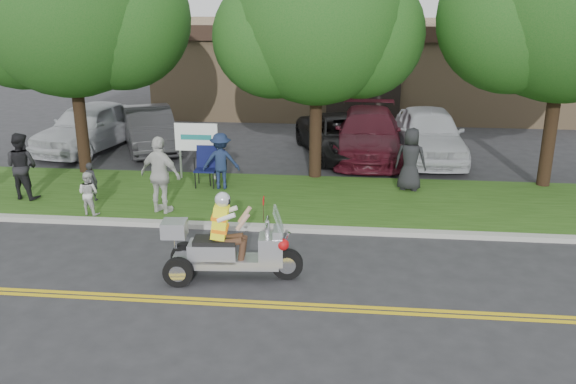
# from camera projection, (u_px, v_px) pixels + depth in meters

# --- Properties ---
(ground) EXTENTS (120.00, 120.00, 0.00)m
(ground) POSITION_uv_depth(u_px,v_px,m) (265.00, 291.00, 11.42)
(ground) COLOR #28282B
(ground) RESTS_ON ground
(centerline_near) EXTENTS (60.00, 0.10, 0.01)m
(centerline_near) POSITION_uv_depth(u_px,v_px,m) (261.00, 306.00, 10.87)
(centerline_near) COLOR gold
(centerline_near) RESTS_ON ground
(centerline_far) EXTENTS (60.00, 0.10, 0.01)m
(centerline_far) POSITION_uv_depth(u_px,v_px,m) (262.00, 302.00, 11.02)
(centerline_far) COLOR gold
(centerline_far) RESTS_ON ground
(curb) EXTENTS (60.00, 0.25, 0.12)m
(curb) POSITION_uv_depth(u_px,v_px,m) (283.00, 228.00, 14.28)
(curb) COLOR #A8A89E
(curb) RESTS_ON ground
(grass_verge) EXTENTS (60.00, 4.00, 0.10)m
(grass_verge) POSITION_uv_depth(u_px,v_px,m) (292.00, 199.00, 16.31)
(grass_verge) COLOR #244612
(grass_verge) RESTS_ON ground
(commercial_building) EXTENTS (18.00, 8.20, 4.00)m
(commercial_building) POSITION_uv_depth(u_px,v_px,m) (363.00, 65.00, 28.50)
(commercial_building) COLOR #9E7F5B
(commercial_building) RESTS_ON ground
(tree_left) EXTENTS (6.62, 5.40, 7.78)m
(tree_left) POSITION_uv_depth(u_px,v_px,m) (71.00, 9.00, 17.14)
(tree_left) COLOR #332114
(tree_left) RESTS_ON ground
(tree_mid) EXTENTS (5.88, 4.80, 7.05)m
(tree_mid) POSITION_uv_depth(u_px,v_px,m) (319.00, 26.00, 16.79)
(tree_mid) COLOR #332114
(tree_mid) RESTS_ON ground
(tree_right) EXTENTS (6.86, 5.60, 8.07)m
(tree_right) POSITION_uv_depth(u_px,v_px,m) (570.00, 4.00, 15.78)
(tree_right) COLOR #332114
(tree_right) RESTS_ON ground
(business_sign) EXTENTS (1.25, 0.06, 1.75)m
(business_sign) POSITION_uv_depth(u_px,v_px,m) (196.00, 140.00, 17.53)
(business_sign) COLOR silver
(business_sign) RESTS_ON ground
(trike_scooter) EXTENTS (2.72, 0.94, 1.78)m
(trike_scooter) POSITION_uv_depth(u_px,v_px,m) (226.00, 249.00, 11.76)
(trike_scooter) COLOR black
(trike_scooter) RESTS_ON ground
(lawn_chair_a) EXTENTS (0.60, 0.62, 1.11)m
(lawn_chair_a) POSITION_uv_depth(u_px,v_px,m) (206.00, 164.00, 17.12)
(lawn_chair_a) COLOR black
(lawn_chair_a) RESTS_ON grass_verge
(lawn_chair_b) EXTENTS (0.61, 0.62, 0.94)m
(lawn_chair_b) POSITION_uv_depth(u_px,v_px,m) (217.00, 165.00, 17.33)
(lawn_chair_b) COLOR black
(lawn_chair_b) RESTS_ON grass_verge
(spectator_adult_mid) EXTENTS (0.97, 0.82, 1.77)m
(spectator_adult_mid) POSITION_uv_depth(u_px,v_px,m) (22.00, 166.00, 15.95)
(spectator_adult_mid) COLOR black
(spectator_adult_mid) RESTS_ON grass_verge
(spectator_adult_right) EXTENTS (1.22, 0.81, 1.92)m
(spectator_adult_right) POSITION_uv_depth(u_px,v_px,m) (161.00, 175.00, 14.90)
(spectator_adult_right) COLOR silver
(spectator_adult_right) RESTS_ON grass_verge
(spectator_chair_a) EXTENTS (1.07, 0.70, 1.56)m
(spectator_chair_a) POSITION_uv_depth(u_px,v_px,m) (221.00, 161.00, 16.79)
(spectator_chair_a) COLOR #192546
(spectator_chair_a) RESTS_ON grass_verge
(spectator_chair_b) EXTENTS (0.97, 0.76, 1.74)m
(spectator_chair_b) POSITION_uv_depth(u_px,v_px,m) (411.00, 159.00, 16.63)
(spectator_chair_b) COLOR black
(spectator_chair_b) RESTS_ON grass_verge
(child_left) EXTENTS (0.42, 0.33, 1.02)m
(child_left) POSITION_uv_depth(u_px,v_px,m) (91.00, 181.00, 15.91)
(child_left) COLOR black
(child_left) RESTS_ON grass_verge
(child_right) EXTENTS (0.61, 0.52, 1.08)m
(child_right) POSITION_uv_depth(u_px,v_px,m) (88.00, 193.00, 14.89)
(child_right) COLOR silver
(child_right) RESTS_ON grass_verge
(parked_car_far_left) EXTENTS (2.93, 5.19, 1.67)m
(parked_car_far_left) POSITION_uv_depth(u_px,v_px,m) (90.00, 126.00, 21.31)
(parked_car_far_left) COLOR silver
(parked_car_far_left) RESTS_ON ground
(parked_car_left) EXTENTS (3.32, 4.75, 1.48)m
(parked_car_left) POSITION_uv_depth(u_px,v_px,m) (149.00, 129.00, 21.32)
(parked_car_left) COLOR #2C2C2E
(parked_car_left) RESTS_ON ground
(parked_car_mid) EXTENTS (3.67, 5.38, 1.37)m
(parked_car_mid) POSITION_uv_depth(u_px,v_px,m) (342.00, 136.00, 20.49)
(parked_car_mid) COLOR black
(parked_car_mid) RESTS_ON ground
(parked_car_right) EXTENTS (2.31, 5.45, 1.57)m
(parked_car_right) POSITION_uv_depth(u_px,v_px,m) (368.00, 134.00, 20.39)
(parked_car_right) COLOR #48111C
(parked_car_right) RESTS_ON ground
(parked_car_far_right) EXTENTS (2.20, 5.09, 1.71)m
(parked_car_far_right) POSITION_uv_depth(u_px,v_px,m) (429.00, 134.00, 20.11)
(parked_car_far_right) COLOR silver
(parked_car_far_right) RESTS_ON ground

